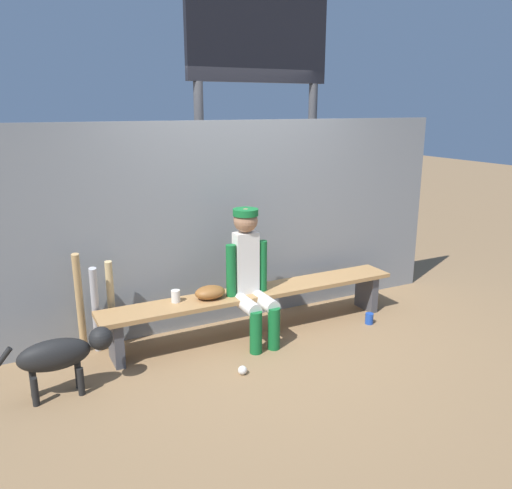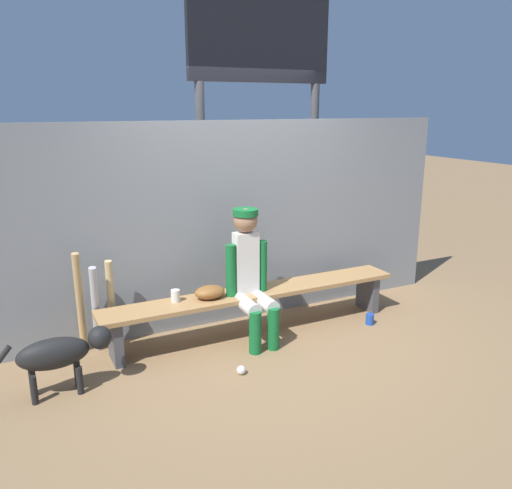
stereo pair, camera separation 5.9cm
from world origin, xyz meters
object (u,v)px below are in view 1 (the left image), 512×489
dugout_bench (256,299)px  dog (62,354)px  player_seated (251,272)px  scoreboard (264,72)px  bat_aluminum_silver (96,310)px  bat_wood_tan (80,304)px  baseball (243,370)px  cup_on_bench (176,296)px  baseball_glove (210,292)px  bat_wood_natural (111,305)px  cup_on_ground (369,319)px

dugout_bench → dog: size_ratio=3.50×
player_seated → scoreboard: size_ratio=0.34×
dugout_bench → bat_aluminum_silver: (-1.43, 0.23, 0.06)m
bat_wood_tan → baseball: (1.09, -0.95, -0.43)m
bat_aluminum_silver → cup_on_bench: size_ratio=7.44×
scoreboard → baseball_glove: bearing=-135.7°
player_seated → bat_wood_natural: player_seated is taller
bat_aluminum_silver → scoreboard: (2.08, 0.85, 2.06)m
cup_on_bench → player_seated: bearing=-13.8°
bat_aluminum_silver → bat_wood_tan: bat_wood_tan is taller
dugout_bench → cup_on_ground: 1.19m
bat_aluminum_silver → bat_wood_tan: bearing=158.2°
bat_wood_tan → cup_on_ground: bat_wood_tan is taller
bat_wood_tan → baseball: size_ratio=12.69×
bat_aluminum_silver → cup_on_bench: 0.69m
scoreboard → dog: (-2.43, -1.42, -2.13)m
bat_wood_natural → dog: bat_wood_natural is taller
bat_aluminum_silver → baseball: 1.38m
player_seated → bat_wood_tan: bearing=165.2°
baseball → player_seated: bearing=57.6°
dugout_bench → bat_wood_natural: 1.32m
bat_wood_tan → dog: bat_wood_tan is taller
baseball_glove → cup_on_bench: bearing=168.7°
dog → bat_wood_natural: bearing=51.0°
bat_wood_natural → baseball_glove: bearing=-18.4°
baseball_glove → cup_on_ground: (1.57, -0.34, -0.43)m
bat_aluminum_silver → cup_on_bench: bearing=-14.6°
cup_on_ground → cup_on_bench: 1.96m
cup_on_ground → scoreboard: scoreboard is taller
bat_wood_tan → dog: bearing=-110.6°
bat_aluminum_silver → bat_wood_tan: (-0.12, 0.05, 0.06)m
baseball_glove → scoreboard: 2.52m
scoreboard → dog: size_ratio=4.26×
dugout_bench → cup_on_bench: cup_on_bench is taller
player_seated → baseball: player_seated is taller
dog → cup_on_ground: bearing=-0.0°
player_seated → bat_wood_tan: player_seated is taller
bat_wood_natural → scoreboard: scoreboard is taller
bat_wood_natural → dugout_bench: bearing=-12.0°
baseball → cup_on_ground: (1.57, 0.33, 0.02)m
dugout_bench → player_seated: (-0.11, -0.10, 0.31)m
baseball_glove → bat_wood_natural: (-0.83, 0.27, -0.07)m
player_seated → dog: bearing=-172.1°
scoreboard → cup_on_ground: bearing=-72.2°
bat_wood_natural → dog: 0.79m
cup_on_ground → bat_aluminum_silver: bearing=167.3°
dugout_bench → bat_wood_natural: bat_wood_natural is taller
cup_on_bench → baseball_glove: bearing=-11.3°
baseball → cup_on_ground: bearing=12.0°
bat_aluminum_silver → dog: size_ratio=0.97×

